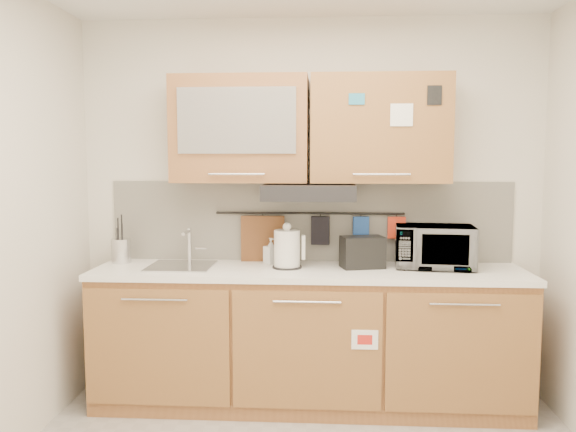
# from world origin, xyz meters

# --- Properties ---
(wall_back) EXTENTS (3.20, 0.00, 3.20)m
(wall_back) POSITION_xyz_m (0.00, 1.50, 1.30)
(wall_back) COLOR silver
(wall_back) RESTS_ON ground
(base_cabinet) EXTENTS (2.80, 0.64, 0.88)m
(base_cabinet) POSITION_xyz_m (0.00, 1.19, 0.41)
(base_cabinet) COLOR #A46D3A
(base_cabinet) RESTS_ON floor
(countertop) EXTENTS (2.82, 0.62, 0.04)m
(countertop) POSITION_xyz_m (0.00, 1.19, 0.90)
(countertop) COLOR white
(countertop) RESTS_ON base_cabinet
(backsplash) EXTENTS (2.80, 0.02, 0.56)m
(backsplash) POSITION_xyz_m (0.00, 1.49, 1.20)
(backsplash) COLOR silver
(backsplash) RESTS_ON countertop
(upper_cabinets) EXTENTS (1.82, 0.37, 0.70)m
(upper_cabinets) POSITION_xyz_m (-0.00, 1.32, 1.83)
(upper_cabinets) COLOR #A46D3A
(upper_cabinets) RESTS_ON wall_back
(range_hood) EXTENTS (0.60, 0.46, 0.10)m
(range_hood) POSITION_xyz_m (0.00, 1.25, 1.42)
(range_hood) COLOR black
(range_hood) RESTS_ON upper_cabinets
(sink) EXTENTS (0.42, 0.40, 0.26)m
(sink) POSITION_xyz_m (-0.85, 1.21, 0.92)
(sink) COLOR silver
(sink) RESTS_ON countertop
(utensil_rail) EXTENTS (1.30, 0.02, 0.02)m
(utensil_rail) POSITION_xyz_m (0.00, 1.45, 1.26)
(utensil_rail) COLOR black
(utensil_rail) RESTS_ON backsplash
(utensil_crock) EXTENTS (0.17, 0.17, 0.33)m
(utensil_crock) POSITION_xyz_m (-1.30, 1.32, 1.01)
(utensil_crock) COLOR silver
(utensil_crock) RESTS_ON countertop
(kettle) EXTENTS (0.22, 0.19, 0.30)m
(kettle) POSITION_xyz_m (-0.14, 1.21, 1.04)
(kettle) COLOR silver
(kettle) RESTS_ON countertop
(toaster) EXTENTS (0.31, 0.23, 0.21)m
(toaster) POSITION_xyz_m (0.36, 1.24, 1.03)
(toaster) COLOR black
(toaster) RESTS_ON countertop
(microwave) EXTENTS (0.54, 0.39, 0.28)m
(microwave) POSITION_xyz_m (0.83, 1.28, 1.06)
(microwave) COLOR #999999
(microwave) RESTS_ON countertop
(soap_bottle) EXTENTS (0.11, 0.11, 0.18)m
(soap_bottle) POSITION_xyz_m (-0.26, 1.36, 1.01)
(soap_bottle) COLOR #999999
(soap_bottle) RESTS_ON countertop
(cutting_board) EXTENTS (0.31, 0.03, 0.38)m
(cutting_board) POSITION_xyz_m (-0.33, 1.44, 1.05)
(cutting_board) COLOR brown
(cutting_board) RESTS_ON utensil_rail
(oven_mitt) EXTENTS (0.11, 0.04, 0.18)m
(oven_mitt) POSITION_xyz_m (0.36, 1.44, 1.15)
(oven_mitt) COLOR #224A9C
(oven_mitt) RESTS_ON utensil_rail
(dark_pouch) EXTENTS (0.13, 0.05, 0.20)m
(dark_pouch) POSITION_xyz_m (0.08, 1.44, 1.14)
(dark_pouch) COLOR black
(dark_pouch) RESTS_ON utensil_rail
(pot_holder) EXTENTS (0.12, 0.02, 0.15)m
(pot_holder) POSITION_xyz_m (0.60, 1.44, 1.17)
(pot_holder) COLOR red
(pot_holder) RESTS_ON utensil_rail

